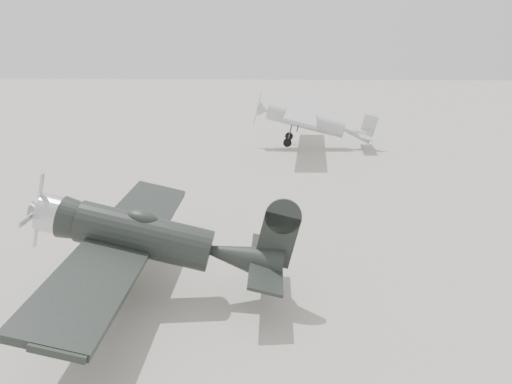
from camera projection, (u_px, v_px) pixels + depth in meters
ground at (279, 262)px, 18.09m from camera, size 160.00×160.00×0.00m
lowwing_monoplane at (157, 240)px, 15.15m from camera, size 7.97×11.04×3.59m
highwing_monoplane at (310, 118)px, 36.14m from camera, size 8.65×12.19×3.46m
sign_board at (96, 270)px, 15.88m from camera, size 0.08×0.80×1.15m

